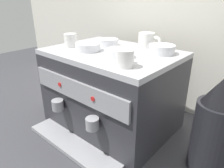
{
  "coord_description": "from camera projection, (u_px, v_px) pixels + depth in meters",
  "views": [
    {
      "loc": [
        0.65,
        -0.74,
        0.66
      ],
      "look_at": [
        0.0,
        0.0,
        0.23
      ],
      "focal_mm": 33.3,
      "sensor_mm": 36.0,
      "label": 1
    }
  ],
  "objects": [
    {
      "name": "ceramic_bowl_3",
      "position": [
        162.0,
        49.0,
        0.95
      ],
      "size": [
        0.12,
        0.12,
        0.04
      ],
      "color": "white",
      "rests_on": "espresso_machine"
    },
    {
      "name": "ground_plane",
      "position": [
        112.0,
        122.0,
        1.17
      ],
      "size": [
        4.0,
        4.0,
        0.0
      ],
      "primitive_type": "plane",
      "color": "#38383D"
    },
    {
      "name": "espresso_machine",
      "position": [
        111.0,
        90.0,
        1.08
      ],
      "size": [
        0.63,
        0.57,
        0.41
      ],
      "color": "#2D2D33",
      "rests_on": "ground_plane"
    },
    {
      "name": "coffee_grinder",
      "position": [
        215.0,
        128.0,
        0.79
      ],
      "size": [
        0.16,
        0.16,
        0.4
      ],
      "color": "black",
      "rests_on": "ground_plane"
    },
    {
      "name": "ceramic_bowl_0",
      "position": [
        119.0,
        53.0,
        0.9
      ],
      "size": [
        0.11,
        0.11,
        0.04
      ],
      "color": "white",
      "rests_on": "espresso_machine"
    },
    {
      "name": "ceramic_cup_1",
      "position": [
        125.0,
        58.0,
        0.77
      ],
      "size": [
        0.07,
        0.1,
        0.06
      ],
      "color": "white",
      "rests_on": "espresso_machine"
    },
    {
      "name": "tiled_backsplash_wall",
      "position": [
        155.0,
        29.0,
        1.26
      ],
      "size": [
        2.8,
        0.03,
        0.94
      ],
      "primitive_type": "cube",
      "color": "silver",
      "rests_on": "ground_plane"
    },
    {
      "name": "milk_pitcher",
      "position": [
        62.0,
        91.0,
        1.37
      ],
      "size": [
        0.09,
        0.09,
        0.14
      ],
      "primitive_type": "cylinder",
      "color": "#B7B7BC",
      "rests_on": "ground_plane"
    },
    {
      "name": "ceramic_bowl_1",
      "position": [
        88.0,
        47.0,
        1.0
      ],
      "size": [
        0.12,
        0.12,
        0.04
      ],
      "color": "white",
      "rests_on": "espresso_machine"
    },
    {
      "name": "ceramic_bowl_2",
      "position": [
        109.0,
        42.0,
        1.1
      ],
      "size": [
        0.1,
        0.1,
        0.04
      ],
      "color": "white",
      "rests_on": "espresso_machine"
    },
    {
      "name": "ceramic_cup_2",
      "position": [
        147.0,
        41.0,
        1.04
      ],
      "size": [
        0.12,
        0.08,
        0.08
      ],
      "color": "white",
      "rests_on": "espresso_machine"
    },
    {
      "name": "ceramic_cup_0",
      "position": [
        71.0,
        40.0,
        1.08
      ],
      "size": [
        0.09,
        0.08,
        0.07
      ],
      "color": "white",
      "rests_on": "espresso_machine"
    }
  ]
}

